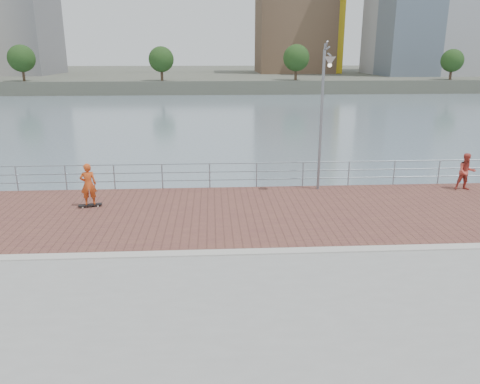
{
  "coord_description": "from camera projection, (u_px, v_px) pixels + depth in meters",
  "views": [
    {
      "loc": [
        -0.88,
        -12.75,
        5.76
      ],
      "look_at": [
        0.0,
        2.0,
        1.3
      ],
      "focal_mm": 35.0,
      "sensor_mm": 36.0,
      "label": 1
    }
  ],
  "objects": [
    {
      "name": "skateboard",
      "position": [
        90.0,
        205.0,
        17.96
      ],
      "size": [
        0.9,
        0.43,
        0.1
      ],
      "rotation": [
        0.0,
        0.0,
        0.24
      ],
      "color": "black",
      "rests_on": "brick_lane"
    },
    {
      "name": "far_shore",
      "position": [
        214.0,
        75.0,
        131.18
      ],
      "size": [
        320.0,
        95.0,
        2.5
      ],
      "primitive_type": "cube",
      "color": "#4C5142",
      "rests_on": "ground"
    },
    {
      "name": "guardrail",
      "position": [
        233.0,
        172.0,
        20.39
      ],
      "size": [
        39.06,
        0.06,
        1.13
      ],
      "color": "#8C9EA8",
      "rests_on": "brick_lane"
    },
    {
      "name": "water",
      "position": [
        244.0,
        312.0,
        14.48
      ],
      "size": [
        400.0,
        400.0,
        0.0
      ],
      "primitive_type": "plane",
      "color": "slate",
      "rests_on": "ground"
    },
    {
      "name": "shoreline_trees",
      "position": [
        330.0,
        59.0,
        87.46
      ],
      "size": [
        169.08,
        4.98,
        6.64
      ],
      "color": "#473323",
      "rests_on": "far_shore"
    },
    {
      "name": "skateboarder",
      "position": [
        88.0,
        184.0,
        17.72
      ],
      "size": [
        0.67,
        0.52,
        1.63
      ],
      "primitive_type": "imported",
      "rotation": [
        0.0,
        0.0,
        3.38
      ],
      "color": "#D44E1C",
      "rests_on": "skateboard"
    },
    {
      "name": "brick_lane",
      "position": [
        237.0,
        213.0,
        17.34
      ],
      "size": [
        40.0,
        6.8,
        0.02
      ],
      "primitive_type": "cube",
      "color": "brown",
      "rests_on": "seawall"
    },
    {
      "name": "bystander",
      "position": [
        466.0,
        172.0,
        19.99
      ],
      "size": [
        0.84,
        0.69,
        1.59
      ],
      "primitive_type": "imported",
      "rotation": [
        0.0,
        0.0,
        -0.12
      ],
      "color": "#C24539",
      "rests_on": "brick_lane"
    },
    {
      "name": "curb",
      "position": [
        244.0,
        252.0,
        13.89
      ],
      "size": [
        40.0,
        0.4,
        0.06
      ],
      "primitive_type": "cube",
      "color": "#B7B5AD",
      "rests_on": "seawall"
    },
    {
      "name": "street_lamp",
      "position": [
        325.0,
        93.0,
        18.71
      ],
      "size": [
        0.43,
        1.24,
        5.86
      ],
      "color": "gray",
      "rests_on": "brick_lane"
    }
  ]
}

